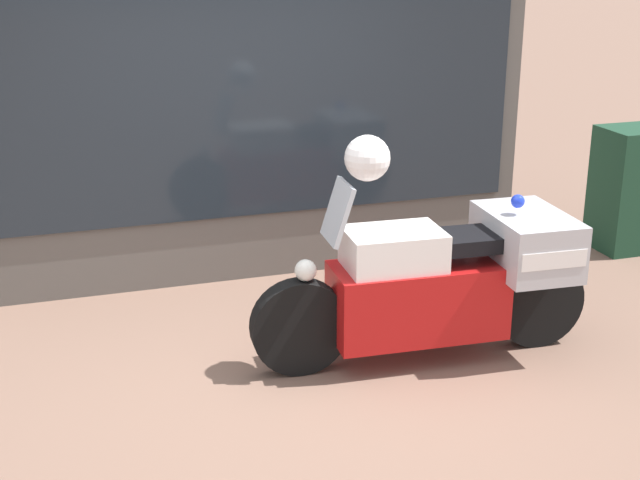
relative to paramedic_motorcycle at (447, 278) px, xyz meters
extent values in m
plane|color=#7A5B4C|center=(-1.08, -0.04, -0.55)|extent=(60.00, 60.00, 0.00)
cube|color=#56514C|center=(-1.08, 1.96, 1.11)|extent=(5.11, 0.40, 3.33)
cube|color=#1E262D|center=(-0.76, 1.75, 1.16)|extent=(4.17, 0.02, 2.33)
cube|color=slate|center=(-0.80, 1.97, -0.28)|extent=(3.95, 0.30, 0.55)
cube|color=silver|center=(-0.80, 2.11, 0.68)|extent=(3.95, 0.02, 1.40)
cube|color=beige|center=(-0.80, 1.97, 1.37)|extent=(3.95, 0.30, 0.02)
cube|color=maroon|center=(-2.27, 1.97, 1.41)|extent=(0.18, 0.04, 0.06)
cube|color=#B7B2A8|center=(-1.54, 1.97, 1.41)|extent=(0.18, 0.04, 0.06)
cube|color=navy|center=(-0.80, 1.97, 1.41)|extent=(0.18, 0.04, 0.06)
cube|color=black|center=(-0.07, 1.97, 1.41)|extent=(0.18, 0.04, 0.06)
cube|color=#C68E19|center=(0.66, 1.97, 1.41)|extent=(0.18, 0.04, 0.06)
cube|color=white|center=(-2.17, 1.91, 0.13)|extent=(0.19, 0.02, 0.27)
cube|color=red|center=(-1.26, 1.91, 0.13)|extent=(0.19, 0.02, 0.27)
cube|color=#2866B7|center=(-0.35, 1.91, 0.13)|extent=(0.19, 0.03, 0.27)
cube|color=#2D8E42|center=(0.56, 1.91, 0.13)|extent=(0.19, 0.03, 0.27)
cylinder|color=black|center=(-0.99, 0.06, -0.24)|extent=(0.64, 0.18, 0.63)
cylinder|color=black|center=(0.67, -0.04, -0.24)|extent=(0.64, 0.18, 0.63)
cube|color=#B71414|center=(-0.20, 0.01, -0.14)|extent=(1.16, 0.54, 0.49)
cube|color=white|center=(-0.37, 0.02, 0.22)|extent=(0.64, 0.46, 0.28)
cube|color=black|center=(0.06, 0.00, 0.25)|extent=(0.68, 0.39, 0.10)
cube|color=#B7B7BC|center=(0.55, -0.03, 0.21)|extent=(0.54, 0.79, 0.38)
cube|color=white|center=(0.55, -0.03, 0.21)|extent=(0.49, 0.80, 0.11)
cube|color=#B2BCC6|center=(-0.74, 0.04, 0.51)|extent=(0.16, 0.34, 0.37)
sphere|color=white|center=(-0.95, 0.05, 0.14)|extent=(0.14, 0.14, 0.14)
sphere|color=blue|center=(0.47, -0.03, 0.49)|extent=(0.09, 0.09, 0.09)
sphere|color=white|center=(-0.56, 0.03, 0.84)|extent=(0.28, 0.28, 0.28)
camera|label=1|loc=(-2.45, -4.91, 2.13)|focal=50.00mm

